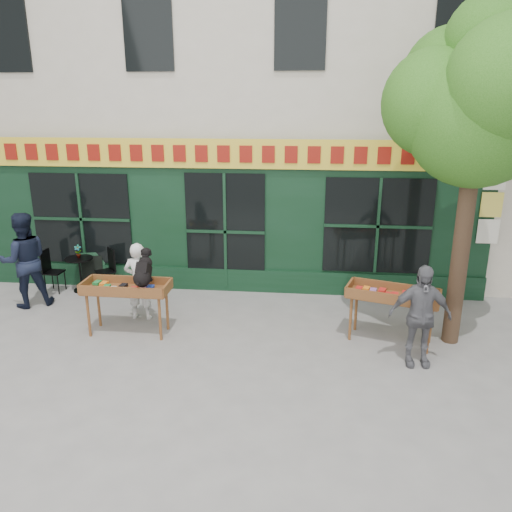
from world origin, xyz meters
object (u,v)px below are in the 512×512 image
object	(u,v)px
dog	(143,267)
man_left	(24,260)
book_cart_center	(127,290)
book_cart_right	(393,297)
man_right	(420,316)
bistro_table	(80,268)
woman	(139,281)

from	to	relation	value
dog	man_left	size ratio (longest dim) A/B	0.31
book_cart_center	dog	world-z (taller)	dog
book_cart_center	book_cart_right	bearing A→B (deg)	2.35
book_cart_right	man_left	world-z (taller)	man_left
man_right	book_cart_right	bearing A→B (deg)	108.98
book_cart_center	bistro_table	distance (m)	2.64
dog	man_right	distance (m)	4.64
book_cart_center	dog	bearing A→B (deg)	-7.67
man_right	bistro_table	distance (m)	7.18
woman	dog	bearing A→B (deg)	117.02
book_cart_center	woman	xyz separation A→B (m)	(0.00, 0.65, -0.07)
bistro_table	book_cart_center	bearing A→B (deg)	-47.19
book_cart_center	dog	xyz separation A→B (m)	(0.35, -0.05, 0.47)
book_cart_center	man_left	distance (m)	2.69
dog	man_left	bearing A→B (deg)	159.64
woman	bistro_table	size ratio (longest dim) A/B	1.99
book_cart_right	man_left	distance (m)	7.18
woman	man_left	size ratio (longest dim) A/B	0.78
woman	bistro_table	xyz separation A→B (m)	(-1.79, 1.28, -0.21)
dog	man_right	size ratio (longest dim) A/B	0.36
dog	book_cart_right	size ratio (longest dim) A/B	0.37
book_cart_right	dog	bearing A→B (deg)	-160.11
dog	book_cart_center	bearing A→B (deg)	172.33
woman	book_cart_right	bearing A→B (deg)	174.34
book_cart_right	bistro_table	bearing A→B (deg)	-178.28
dog	man_right	bearing A→B (deg)	-6.35
book_cart_right	man_right	bearing A→B (deg)	-51.02
book_cart_center	bistro_table	bearing A→B (deg)	133.26
bistro_table	dog	bearing A→B (deg)	-42.80
man_left	man_right	bearing A→B (deg)	134.52
dog	book_cart_right	world-z (taller)	dog
bistro_table	man_left	bearing A→B (deg)	-127.87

